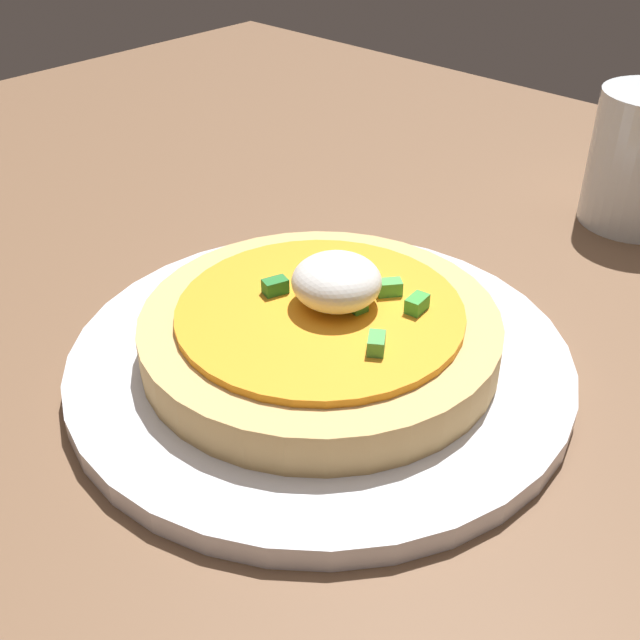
{
  "coord_description": "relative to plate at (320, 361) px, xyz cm",
  "views": [
    {
      "loc": [
        28.51,
        -32.61,
        29.16
      ],
      "look_at": [
        5.34,
        -7.83,
        6.42
      ],
      "focal_mm": 44.23,
      "sensor_mm": 36.0,
      "label": 1
    }
  ],
  "objects": [
    {
      "name": "plate",
      "position": [
        0.0,
        0.0,
        0.0
      ],
      "size": [
        26.71,
        26.71,
        1.25
      ],
      "primitive_type": "cylinder",
      "color": "white",
      "rests_on": "dining_table"
    },
    {
      "name": "dining_table",
      "position": [
        -5.34,
        7.83,
        -2.21
      ],
      "size": [
        110.61,
        86.24,
        3.17
      ],
      "primitive_type": "cube",
      "color": "brown",
      "rests_on": "ground"
    },
    {
      "name": "pizza",
      "position": [
        0.02,
        0.06,
        2.09
      ],
      "size": [
        18.8,
        18.8,
        5.38
      ],
      "color": "#DBB26E",
      "rests_on": "plate"
    }
  ]
}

